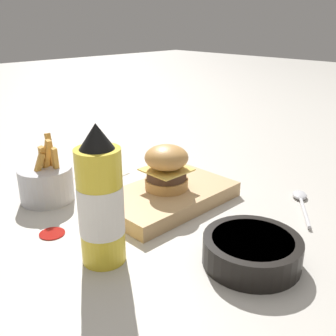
{
  "coord_description": "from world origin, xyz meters",
  "views": [
    {
      "loc": [
        -0.57,
        -0.49,
        0.37
      ],
      "look_at": [
        -0.04,
        0.05,
        0.08
      ],
      "focal_mm": 42.0,
      "sensor_mm": 36.0,
      "label": 1
    }
  ],
  "objects_px": {
    "serving_board": "(168,197)",
    "ketchup_bottle": "(101,203)",
    "side_bowl": "(252,250)",
    "fries_basket": "(47,183)",
    "spoon": "(301,199)",
    "burger": "(166,167)"
  },
  "relations": [
    {
      "from": "serving_board",
      "to": "fries_basket",
      "type": "bearing_deg",
      "value": 131.19
    },
    {
      "from": "serving_board",
      "to": "ketchup_bottle",
      "type": "relative_size",
      "value": 1.24
    },
    {
      "from": "burger",
      "to": "fries_basket",
      "type": "xyz_separation_m",
      "value": [
        -0.18,
        0.19,
        -0.04
      ]
    },
    {
      "from": "ketchup_bottle",
      "to": "side_bowl",
      "type": "xyz_separation_m",
      "value": [
        0.16,
        -0.18,
        -0.08
      ]
    },
    {
      "from": "serving_board",
      "to": "ketchup_bottle",
      "type": "bearing_deg",
      "value": -161.37
    },
    {
      "from": "side_bowl",
      "to": "serving_board",
      "type": "bearing_deg",
      "value": 77.22
    },
    {
      "from": "burger",
      "to": "side_bowl",
      "type": "distance_m",
      "value": 0.27
    },
    {
      "from": "side_bowl",
      "to": "spoon",
      "type": "relative_size",
      "value": 1.07
    },
    {
      "from": "burger",
      "to": "ketchup_bottle",
      "type": "height_order",
      "value": "ketchup_bottle"
    },
    {
      "from": "spoon",
      "to": "ketchup_bottle",
      "type": "bearing_deg",
      "value": 129.24
    },
    {
      "from": "serving_board",
      "to": "ketchup_bottle",
      "type": "height_order",
      "value": "ketchup_bottle"
    },
    {
      "from": "ketchup_bottle",
      "to": "fries_basket",
      "type": "height_order",
      "value": "ketchup_bottle"
    },
    {
      "from": "ketchup_bottle",
      "to": "spoon",
      "type": "relative_size",
      "value": 1.56
    },
    {
      "from": "serving_board",
      "to": "burger",
      "type": "bearing_deg",
      "value": 61.01
    },
    {
      "from": "side_bowl",
      "to": "fries_basket",
      "type": "bearing_deg",
      "value": 104.59
    },
    {
      "from": "spoon",
      "to": "burger",
      "type": "bearing_deg",
      "value": 99.78
    },
    {
      "from": "serving_board",
      "to": "spoon",
      "type": "bearing_deg",
      "value": -42.94
    },
    {
      "from": "spoon",
      "to": "fries_basket",
      "type": "bearing_deg",
      "value": 99.26
    },
    {
      "from": "burger",
      "to": "spoon",
      "type": "height_order",
      "value": "burger"
    },
    {
      "from": "serving_board",
      "to": "fries_basket",
      "type": "xyz_separation_m",
      "value": [
        -0.17,
        0.2,
        0.02
      ]
    },
    {
      "from": "burger",
      "to": "spoon",
      "type": "bearing_deg",
      "value": -45.22
    },
    {
      "from": "fries_basket",
      "to": "side_bowl",
      "type": "bearing_deg",
      "value": -75.41
    }
  ]
}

